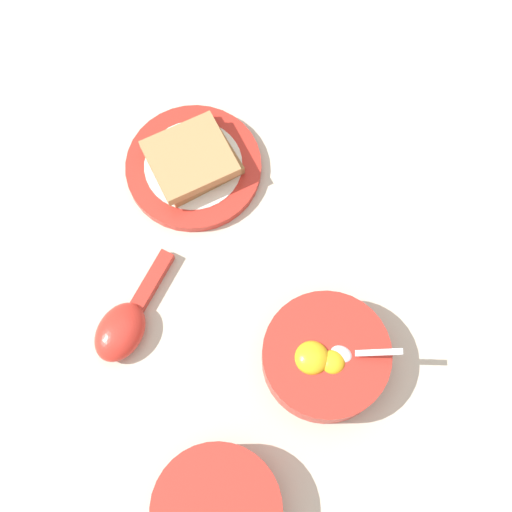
% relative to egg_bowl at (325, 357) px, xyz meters
% --- Properties ---
extents(ground_plane, '(3.00, 3.00, 0.00)m').
position_rel_egg_bowl_xyz_m(ground_plane, '(-0.12, -0.01, -0.03)').
color(ground_plane, beige).
extents(egg_bowl, '(0.15, 0.15, 0.08)m').
position_rel_egg_bowl_xyz_m(egg_bowl, '(0.00, 0.00, 0.00)').
color(egg_bowl, red).
rests_on(egg_bowl, ground_plane).
extents(toast_plate, '(0.18, 0.18, 0.02)m').
position_rel_egg_bowl_xyz_m(toast_plate, '(-0.26, 0.17, -0.02)').
color(toast_plate, red).
rests_on(toast_plate, ground_plane).
extents(toast_sandwich, '(0.14, 0.14, 0.03)m').
position_rel_egg_bowl_xyz_m(toast_sandwich, '(-0.26, 0.17, 0.01)').
color(toast_sandwich, '#9E7042').
rests_on(toast_sandwich, toast_plate).
extents(soup_spoon, '(0.06, 0.16, 0.03)m').
position_rel_egg_bowl_xyz_m(soup_spoon, '(-0.24, -0.06, -0.01)').
color(soup_spoon, red).
rests_on(soup_spoon, ground_plane).
extents(congee_bowl, '(0.14, 0.14, 0.05)m').
position_rel_egg_bowl_xyz_m(congee_bowl, '(-0.04, -0.21, 0.00)').
color(congee_bowl, red).
rests_on(congee_bowl, ground_plane).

